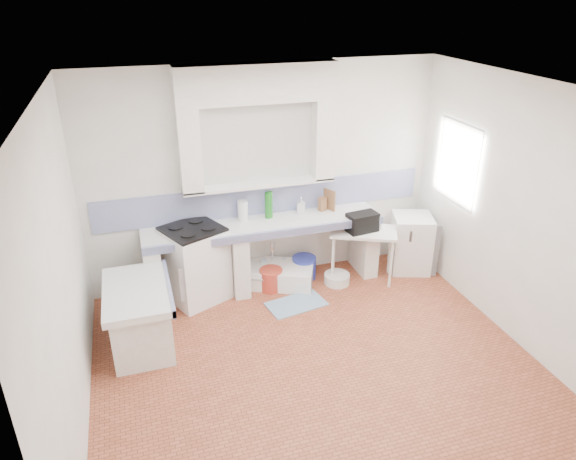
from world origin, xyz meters
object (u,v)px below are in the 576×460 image
object	(u,v)px
stove	(195,264)
fridge	(411,243)
side_table	(362,254)
sink	(276,275)

from	to	relation	value
stove	fridge	bearing A→B (deg)	-27.11
side_table	stove	bearing A→B (deg)	-159.87
stove	fridge	distance (m)	2.92
stove	fridge	world-z (taller)	stove
stove	side_table	world-z (taller)	stove
stove	fridge	xyz separation A→B (m)	(2.92, -0.14, -0.07)
sink	side_table	size ratio (longest dim) A/B	1.14
stove	sink	bearing A→B (deg)	-22.82
sink	side_table	xyz separation A→B (m)	(1.13, -0.20, 0.24)
side_table	fridge	world-z (taller)	fridge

